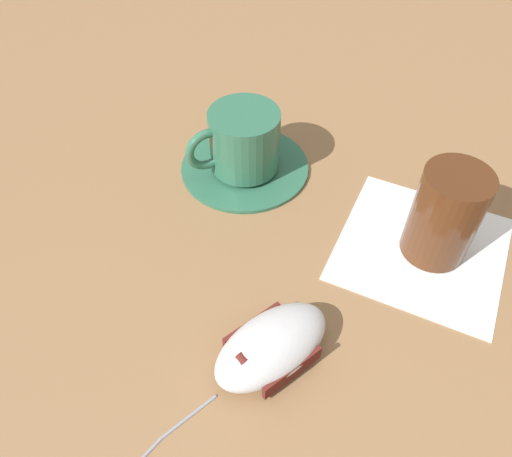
{
  "coord_description": "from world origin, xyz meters",
  "views": [
    {
      "loc": [
        -0.35,
        0.08,
        0.41
      ],
      "look_at": [
        -0.01,
        0.1,
        0.03
      ],
      "focal_mm": 35.0,
      "sensor_mm": 36.0,
      "label": 1
    }
  ],
  "objects_px": {
    "computer_mouse": "(272,346)",
    "drinking_glass": "(445,215)",
    "saucer": "(245,165)",
    "coffee_cup": "(243,140)"
  },
  "relations": [
    {
      "from": "coffee_cup",
      "to": "drinking_glass",
      "type": "distance_m",
      "value": 0.23
    },
    {
      "from": "computer_mouse",
      "to": "drinking_glass",
      "type": "xyz_separation_m",
      "value": [
        0.13,
        -0.16,
        0.03
      ]
    },
    {
      "from": "saucer",
      "to": "coffee_cup",
      "type": "height_order",
      "value": "coffee_cup"
    },
    {
      "from": "coffee_cup",
      "to": "saucer",
      "type": "bearing_deg",
      "value": -26.57
    },
    {
      "from": "computer_mouse",
      "to": "drinking_glass",
      "type": "height_order",
      "value": "drinking_glass"
    },
    {
      "from": "saucer",
      "to": "computer_mouse",
      "type": "bearing_deg",
      "value": -170.2
    },
    {
      "from": "computer_mouse",
      "to": "drinking_glass",
      "type": "distance_m",
      "value": 0.21
    },
    {
      "from": "saucer",
      "to": "computer_mouse",
      "type": "relative_size",
      "value": 1.24
    },
    {
      "from": "saucer",
      "to": "drinking_glass",
      "type": "xyz_separation_m",
      "value": [
        -0.11,
        -0.2,
        0.05
      ]
    },
    {
      "from": "saucer",
      "to": "drinking_glass",
      "type": "relative_size",
      "value": 1.52
    }
  ]
}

